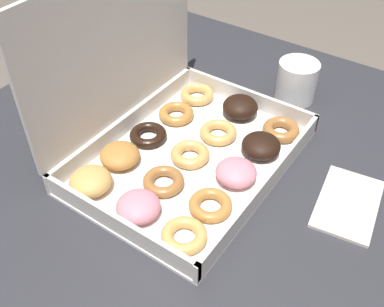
{
  "coord_description": "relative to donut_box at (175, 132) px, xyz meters",
  "views": [
    {
      "loc": [
        -0.48,
        -0.33,
        1.29
      ],
      "look_at": [
        0.0,
        0.01,
        0.76
      ],
      "focal_mm": 42.0,
      "sensor_mm": 36.0,
      "label": 1
    }
  ],
  "objects": [
    {
      "name": "dining_table",
      "position": [
        -0.0,
        -0.04,
        -0.16
      ],
      "size": [
        1.0,
        0.95,
        0.75
      ],
      "color": "#2D2D33",
      "rests_on": "ground_plane"
    },
    {
      "name": "coffee_mug",
      "position": [
        0.28,
        -0.1,
        -0.01
      ],
      "size": [
        0.08,
        0.08,
        0.08
      ],
      "color": "white",
      "rests_on": "dining_table"
    },
    {
      "name": "donut_box",
      "position": [
        0.0,
        0.0,
        0.0
      ],
      "size": [
        0.4,
        0.31,
        0.31
      ],
      "color": "white",
      "rests_on": "dining_table"
    },
    {
      "name": "paper_napkin",
      "position": [
        0.06,
        -0.3,
        -0.05
      ],
      "size": [
        0.16,
        0.11,
        0.01
      ],
      "color": "silver",
      "rests_on": "dining_table"
    }
  ]
}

